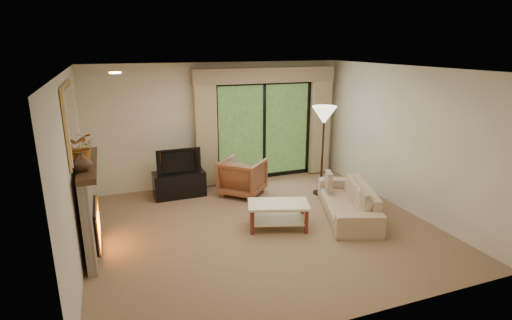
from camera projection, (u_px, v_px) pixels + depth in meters
name	position (u px, v px, depth m)	size (l,w,h in m)	color
floor	(262.00, 228.00, 6.67)	(5.50, 5.50, 0.00)	#886749
ceiling	(263.00, 69.00, 5.95)	(5.50, 5.50, 0.00)	silver
wall_back	(220.00, 124.00, 8.56)	(5.00, 5.00, 0.00)	beige
wall_front	(353.00, 213.00, 4.06)	(5.00, 5.00, 0.00)	beige
wall_left	(73.00, 172.00, 5.38)	(5.00, 5.00, 0.00)	beige
wall_right	(403.00, 139.00, 7.24)	(5.00, 5.00, 0.00)	beige
fireplace	(89.00, 207.00, 5.77)	(0.24, 1.70, 1.37)	gray
mirror	(71.00, 121.00, 5.39)	(0.07, 1.45, 1.02)	tan
sliding_door	(264.00, 130.00, 8.91)	(2.26, 0.10, 2.16)	black
curtain_left	(206.00, 132.00, 8.32)	(0.45, 0.18, 2.35)	tan
curtain_right	(320.00, 123.00, 9.24)	(0.45, 0.18, 2.35)	tan
cornice	(266.00, 75.00, 8.48)	(3.20, 0.24, 0.32)	#967D60
media_console	(179.00, 184.00, 8.01)	(1.01, 0.46, 0.51)	black
tv	(178.00, 160.00, 7.87)	(0.87, 0.11, 0.50)	black
armchair	(243.00, 177.00, 8.07)	(0.79, 0.81, 0.74)	brown
sofa	(348.00, 200.00, 7.08)	(1.97, 0.77, 0.57)	tan
pillow_near	(365.00, 202.00, 6.49)	(0.09, 0.34, 0.34)	#4E3721
pillow_far	(329.00, 181.00, 7.51)	(0.09, 0.34, 0.34)	#4E3721
coffee_table	(278.00, 216.00, 6.60)	(0.99, 0.54, 0.45)	beige
floor_lamp	(322.00, 151.00, 7.96)	(0.48, 0.48, 1.80)	beige
vase	(82.00, 162.00, 5.15)	(0.24, 0.24, 0.25)	#3D2718
branches	(82.00, 147.00, 5.50)	(0.39, 0.34, 0.44)	#96561C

